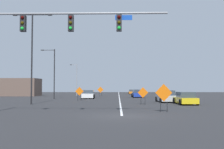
# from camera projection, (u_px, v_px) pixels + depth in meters

# --- Properties ---
(ground) EXTENTS (182.19, 182.19, 0.00)m
(ground) POSITION_uv_depth(u_px,v_px,m) (122.00, 116.00, 17.19)
(ground) COLOR #2D2D30
(road_centre_stripe) EXTENTS (0.16, 101.22, 0.01)m
(road_centre_stripe) POSITION_uv_depth(u_px,v_px,m) (119.00, 95.00, 67.73)
(road_centre_stripe) COLOR white
(road_centre_stripe) RESTS_ON ground
(traffic_signal_assembly) EXTENTS (12.53, 0.44, 7.23)m
(traffic_signal_assembly) POSITION_uv_depth(u_px,v_px,m) (43.00, 31.00, 17.55)
(traffic_signal_assembly) COLOR gray
(traffic_signal_assembly) RESTS_ON ground
(street_lamp_far_right) EXTENTS (1.64, 0.24, 7.11)m
(street_lamp_far_right) POSITION_uv_depth(u_px,v_px,m) (76.00, 78.00, 61.38)
(street_lamp_far_right) COLOR gray
(street_lamp_far_right) RESTS_ON ground
(street_lamp_mid_left) EXTENTS (2.24, 0.24, 7.85)m
(street_lamp_mid_left) POSITION_uv_depth(u_px,v_px,m) (53.00, 71.00, 42.77)
(street_lamp_mid_left) COLOR black
(street_lamp_mid_left) RESTS_ON ground
(street_lamp_near_left) EXTENTS (4.27, 0.24, 9.80)m
(street_lamp_near_left) POSITION_uv_depth(u_px,v_px,m) (32.00, 51.00, 29.25)
(street_lamp_near_left) COLOR black
(street_lamp_near_left) RESTS_ON ground
(construction_sign_left_lane) EXTENTS (1.20, 0.25, 1.88)m
(construction_sign_left_lane) POSITION_uv_depth(u_px,v_px,m) (79.00, 92.00, 37.99)
(construction_sign_left_lane) COLOR orange
(construction_sign_left_lane) RESTS_ON ground
(construction_sign_median_far) EXTENTS (1.11, 0.30, 1.83)m
(construction_sign_median_far) POSITION_uv_depth(u_px,v_px,m) (143.00, 94.00, 28.88)
(construction_sign_median_far) COLOR orange
(construction_sign_median_far) RESTS_ON ground
(construction_sign_right_lane) EXTENTS (1.28, 0.25, 2.06)m
(construction_sign_right_lane) POSITION_uv_depth(u_px,v_px,m) (164.00, 94.00, 19.96)
(construction_sign_right_lane) COLOR orange
(construction_sign_right_lane) RESTS_ON ground
(construction_sign_right_shoulder) EXTENTS (1.25, 0.08, 1.99)m
(construction_sign_right_shoulder) POSITION_uv_depth(u_px,v_px,m) (100.00, 90.00, 56.18)
(construction_sign_right_shoulder) COLOR orange
(construction_sign_right_shoulder) RESTS_ON ground
(car_yellow_approaching) EXTENTS (1.96, 4.32, 1.33)m
(car_yellow_approaching) POSITION_uv_depth(u_px,v_px,m) (185.00, 99.00, 28.93)
(car_yellow_approaching) COLOR gold
(car_yellow_approaching) RESTS_ON ground
(car_white_near) EXTENTS (2.24, 4.62, 1.38)m
(car_white_near) POSITION_uv_depth(u_px,v_px,m) (88.00, 95.00, 44.66)
(car_white_near) COLOR white
(car_white_near) RESTS_ON ground
(car_silver_mid) EXTENTS (2.17, 4.13, 1.45)m
(car_silver_mid) POSITION_uv_depth(u_px,v_px,m) (166.00, 97.00, 33.36)
(car_silver_mid) COLOR #B7BABF
(car_silver_mid) RESTS_ON ground
(car_orange_distant) EXTENTS (2.24, 4.62, 1.26)m
(car_orange_distant) POSITION_uv_depth(u_px,v_px,m) (132.00, 92.00, 75.15)
(car_orange_distant) COLOR orange
(car_orange_distant) RESTS_ON ground
(car_blue_far) EXTENTS (2.13, 4.11, 1.44)m
(car_blue_far) POSITION_uv_depth(u_px,v_px,m) (137.00, 94.00, 49.43)
(car_blue_far) COLOR #1E389E
(car_blue_far) RESTS_ON ground
(roadside_building_west) EXTENTS (11.66, 5.67, 3.74)m
(roadside_building_west) POSITION_uv_depth(u_px,v_px,m) (11.00, 87.00, 58.36)
(roadside_building_west) COLOR brown
(roadside_building_west) RESTS_ON ground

